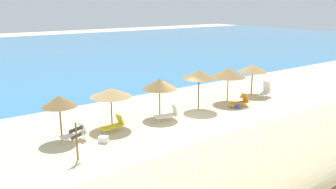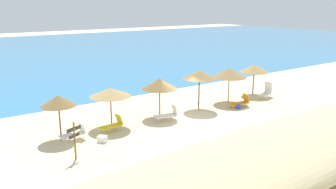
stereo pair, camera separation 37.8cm
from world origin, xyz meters
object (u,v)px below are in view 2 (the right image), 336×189
beach_umbrella_3 (199,75)px  cooler_box (102,139)px  beach_umbrella_4 (229,73)px  beach_umbrella_0 (58,101)px  beach_umbrella_5 (254,69)px  beach_umbrella_1 (110,92)px  lounge_chair_0 (168,114)px  beach_ball (239,106)px  lounge_chair_3 (75,133)px  lounge_chair_4 (113,124)px  lounge_chair_2 (240,102)px  lounge_chair_1 (266,92)px  beach_umbrella_2 (160,84)px  wooden_signpost (74,137)px

beach_umbrella_3 → cooler_box: (-8.20, -1.64, -2.34)m
beach_umbrella_4 → cooler_box: size_ratio=5.48×
beach_umbrella_0 → beach_umbrella_5: beach_umbrella_0 is taller
beach_umbrella_1 → lounge_chair_0: bearing=-17.9°
beach_umbrella_0 → beach_ball: bearing=-7.7°
lounge_chair_0 → cooler_box: 5.01m
lounge_chair_3 → beach_ball: size_ratio=3.92×
beach_umbrella_1 → lounge_chair_4: beach_umbrella_1 is taller
lounge_chair_4 → beach_umbrella_0: bearing=73.6°
beach_umbrella_5 → lounge_chair_2: (-3.48, -1.89, -1.82)m
lounge_chair_1 → lounge_chair_4: size_ratio=1.12×
lounge_chair_4 → lounge_chair_1: bearing=-96.2°
beach_umbrella_0 → lounge_chair_1: bearing=-2.7°
lounge_chair_0 → beach_ball: 5.68m
lounge_chair_4 → lounge_chair_2: bearing=-100.0°
beach_umbrella_3 → beach_umbrella_0: bearing=179.6°
lounge_chair_2 → lounge_chair_4: (-9.82, 0.82, 0.05)m
beach_umbrella_1 → lounge_chair_0: (3.41, -1.10, -1.72)m
beach_umbrella_4 → lounge_chair_1: beach_umbrella_4 is taller
lounge_chair_0 → lounge_chair_1: lounge_chair_1 is taller
beach_umbrella_0 → beach_umbrella_4: bearing=0.1°
beach_umbrella_0 → lounge_chair_3: bearing=-48.1°
beach_umbrella_2 → lounge_chair_2: (6.05, -1.46, -1.88)m
lounge_chair_2 → beach_umbrella_4: bearing=1.2°
beach_umbrella_1 → beach_ball: size_ratio=6.85×
beach_umbrella_2 → beach_umbrella_0: bearing=-179.3°
lounge_chair_0 → lounge_chair_3: 6.06m
beach_umbrella_4 → wooden_signpost: bearing=-167.2°
lounge_chair_1 → lounge_chair_3: size_ratio=1.17×
beach_umbrella_0 → lounge_chair_4: size_ratio=1.69×
lounge_chair_2 → beach_ball: (-0.47, -0.28, -0.18)m
lounge_chair_2 → beach_ball: size_ratio=4.49×
beach_umbrella_3 → lounge_chair_2: beach_umbrella_3 is taller
beach_umbrella_0 → beach_umbrella_2: (6.65, 0.08, 0.05)m
beach_umbrella_2 → beach_ball: beach_umbrella_2 is taller
lounge_chair_1 → beach_umbrella_3: bearing=61.3°
beach_umbrella_2 → beach_umbrella_5: bearing=2.6°
lounge_chair_2 → beach_ball: 0.58m
lounge_chair_1 → lounge_chair_3: lounge_chair_1 is taller
beach_umbrella_5 → lounge_chair_1: beach_umbrella_5 is taller
beach_umbrella_1 → wooden_signpost: bearing=-137.8°
beach_umbrella_3 → lounge_chair_4: (-6.99, -0.50, -2.09)m
beach_umbrella_0 → beach_umbrella_4: size_ratio=0.95×
beach_umbrella_5 → lounge_chair_4: beach_umbrella_5 is taller
beach_umbrella_1 → cooler_box: 3.15m
beach_umbrella_0 → beach_umbrella_5: (16.18, 0.51, -0.01)m
beach_umbrella_5 → beach_ball: beach_umbrella_5 is taller
beach_umbrella_1 → beach_umbrella_3: size_ratio=0.88×
beach_ball → cooler_box: beach_ball is taller
beach_umbrella_4 → beach_ball: (-0.63, -1.68, -2.10)m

